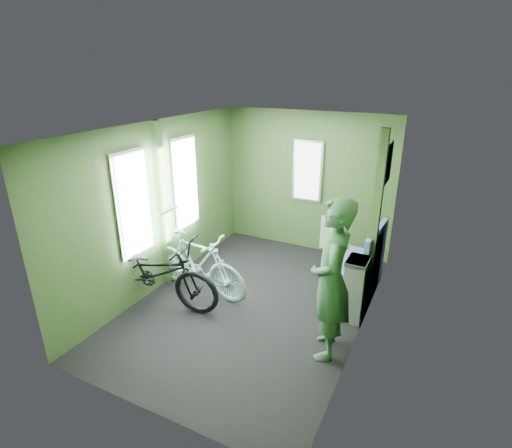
{
  "coord_description": "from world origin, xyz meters",
  "views": [
    {
      "loc": [
        2.05,
        -4.03,
        2.94
      ],
      "look_at": [
        0.0,
        0.1,
        1.1
      ],
      "focal_mm": 28.0,
      "sensor_mm": 36.0,
      "label": 1
    }
  ],
  "objects_px": {
    "passenger": "(331,280)",
    "bench_seat": "(357,273)",
    "bicycle_black": "(158,304)",
    "waste_box": "(355,289)",
    "bicycle_mint": "(200,293)"
  },
  "relations": [
    {
      "from": "passenger",
      "to": "bench_seat",
      "type": "bearing_deg",
      "value": 165.75
    },
    {
      "from": "bicycle_black",
      "to": "waste_box",
      "type": "distance_m",
      "value": 2.56
    },
    {
      "from": "bicycle_mint",
      "to": "passenger",
      "type": "xyz_separation_m",
      "value": [
        1.93,
        -0.38,
        0.89
      ]
    },
    {
      "from": "bicycle_black",
      "to": "waste_box",
      "type": "bearing_deg",
      "value": -75.94
    },
    {
      "from": "waste_box",
      "to": "passenger",
      "type": "bearing_deg",
      "value": -98.29
    },
    {
      "from": "bicycle_black",
      "to": "bench_seat",
      "type": "relative_size",
      "value": 1.83
    },
    {
      "from": "bicycle_mint",
      "to": "waste_box",
      "type": "bearing_deg",
      "value": -73.04
    },
    {
      "from": "passenger",
      "to": "bench_seat",
      "type": "distance_m",
      "value": 1.51
    },
    {
      "from": "bicycle_mint",
      "to": "bench_seat",
      "type": "relative_size",
      "value": 1.58
    },
    {
      "from": "bicycle_black",
      "to": "bicycle_mint",
      "type": "height_order",
      "value": "bicycle_black"
    },
    {
      "from": "bicycle_mint",
      "to": "passenger",
      "type": "distance_m",
      "value": 2.16
    },
    {
      "from": "bicycle_black",
      "to": "waste_box",
      "type": "height_order",
      "value": "waste_box"
    },
    {
      "from": "waste_box",
      "to": "bench_seat",
      "type": "height_order",
      "value": "bench_seat"
    },
    {
      "from": "bicycle_black",
      "to": "bicycle_mint",
      "type": "distance_m",
      "value": 0.58
    },
    {
      "from": "waste_box",
      "to": "bicycle_mint",
      "type": "bearing_deg",
      "value": -169.56
    }
  ]
}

